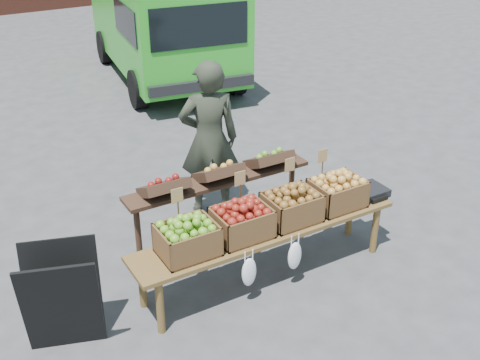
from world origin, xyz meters
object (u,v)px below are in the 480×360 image
vendor (209,140)px  crate_golden_apples (187,240)px  delivery_van (163,25)px  back_table (220,202)px  display_bench (266,253)px  crate_russet_pears (242,223)px  crate_red_apples (292,207)px  crate_green_apples (337,193)px  weighing_scale (369,191)px  chalkboard_sign (62,299)px

vendor → crate_golden_apples: (-0.96, -1.40, -0.19)m
delivery_van → back_table: delivery_van is taller
display_bench → crate_russet_pears: bearing=180.0°
crate_red_apples → crate_green_apples: bearing=0.0°
back_table → crate_red_apples: back_table is taller
delivery_van → weighing_scale: bearing=-86.4°
chalkboard_sign → display_bench: bearing=16.3°
vendor → back_table: vendor is taller
back_table → crate_golden_apples: size_ratio=4.20×
chalkboard_sign → crate_golden_apples: bearing=14.7°
back_table → crate_green_apples: size_ratio=4.20×
vendor → chalkboard_sign: 2.50m
vendor → crate_russet_pears: 1.47m
crate_golden_apples → crate_red_apples: 1.10m
delivery_van → vendor: (-1.59, -4.80, -0.08)m
display_bench → crate_golden_apples: size_ratio=5.40×
back_table → weighing_scale: back_table is taller
vendor → delivery_van: bearing=-88.1°
delivery_van → weighing_scale: delivery_van is taller
vendor → display_bench: (-0.13, -1.40, -0.62)m
chalkboard_sign → crate_russet_pears: (1.66, -0.07, 0.24)m
crate_red_apples → crate_russet_pears: bearing=180.0°
chalkboard_sign → crate_golden_apples: (1.11, -0.07, 0.24)m
crate_red_apples → crate_green_apples: 0.55m
crate_red_apples → crate_golden_apples: bearing=180.0°
delivery_van → crate_green_apples: (-0.90, -6.20, -0.27)m
crate_russet_pears → crate_red_apples: size_ratio=1.00×
crate_green_apples → weighing_scale: bearing=0.0°
vendor → back_table: (-0.25, -0.68, -0.38)m
crate_russet_pears → weighing_scale: size_ratio=1.47×
delivery_van → crate_russet_pears: bearing=-99.9°
chalkboard_sign → crate_golden_apples: 1.14m
display_bench → weighing_scale: bearing=0.0°
back_table → crate_golden_apples: bearing=-134.6°
vendor → crate_red_apples: 1.42m
chalkboard_sign → crate_red_apples: bearing=16.5°
delivery_van → display_bench: 6.48m
back_table → weighing_scale: size_ratio=6.18×
back_table → display_bench: size_ratio=0.78×
back_table → vendor: bearing=69.9°
crate_russet_pears → weighing_scale: (1.52, 0.00, -0.10)m
chalkboard_sign → crate_red_apples: chalkboard_sign is taller
delivery_van → vendor: 5.06m
back_table → crate_red_apples: (0.39, -0.72, 0.19)m
vendor → crate_golden_apples: bearing=75.9°
crate_red_apples → chalkboard_sign: bearing=178.2°
display_bench → crate_green_apples: 0.93m
crate_red_apples → weighing_scale: 0.98m
display_bench → weighing_scale: weighing_scale is taller
back_table → crate_russet_pears: size_ratio=4.20×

